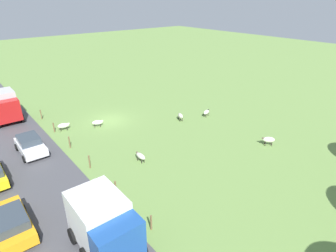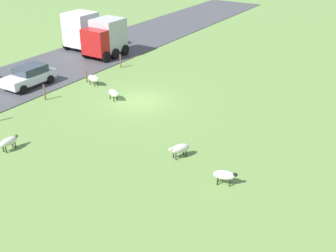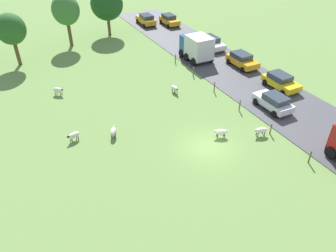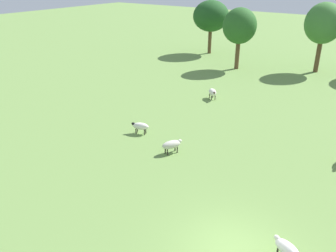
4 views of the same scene
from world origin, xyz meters
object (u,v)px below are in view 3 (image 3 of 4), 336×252
(car_2, at_px, (169,20))
(car_4, at_px, (242,60))
(sheep_1, at_px, (74,135))
(sheep_2, at_px, (58,90))
(tree_2, at_px, (11,29))
(sheep_0, at_px, (113,131))
(sheep_4, at_px, (261,130))
(sheep_3, at_px, (175,88))
(car_1, at_px, (211,42))
(car_3, at_px, (281,81))
(tree_1, at_px, (66,10))
(sheep_5, at_px, (221,132))
(car_0, at_px, (146,19))
(tree_0, at_px, (107,4))
(car_5, at_px, (274,101))
(truck_1, at_px, (197,47))

(car_2, distance_m, car_4, 18.64)
(sheep_1, distance_m, sheep_2, 8.65)
(tree_2, xyz_separation_m, car_4, (24.14, -13.25, -3.56))
(sheep_0, bearing_deg, sheep_4, -27.04)
(sheep_3, bearing_deg, sheep_4, -74.20)
(car_2, bearing_deg, car_1, -88.59)
(tree_2, xyz_separation_m, car_2, (23.91, 5.39, -3.55))
(sheep_1, xyz_separation_m, tree_2, (-2.08, 18.72, 3.93))
(car_3, bearing_deg, tree_1, 125.99)
(sheep_5, height_order, car_0, car_0)
(sheep_5, relative_size, tree_0, 0.18)
(car_2, height_order, car_4, car_2)
(sheep_4, bearing_deg, car_3, 36.91)
(sheep_1, relative_size, tree_1, 0.18)
(car_3, distance_m, car_5, 4.72)
(car_3, bearing_deg, car_1, 90.23)
(car_0, bearing_deg, truck_1, -91.07)
(car_4, distance_m, car_5, 10.07)
(car_4, bearing_deg, car_3, -89.01)
(sheep_3, height_order, tree_2, tree_2)
(tree_2, xyz_separation_m, car_0, (20.57, 7.31, -3.52))
(tree_0, bearing_deg, sheep_3, -89.87)
(tree_1, relative_size, car_0, 1.58)
(sheep_1, height_order, car_1, car_1)
(sheep_1, relative_size, car_0, 0.28)
(tree_2, distance_m, truck_1, 22.31)
(sheep_3, distance_m, truck_1, 9.26)
(sheep_1, bearing_deg, car_4, 13.95)
(sheep_5, xyz_separation_m, car_5, (7.16, 1.40, 0.35))
(sheep_2, height_order, car_0, car_0)
(sheep_4, xyz_separation_m, car_3, (7.69, 5.78, 0.32))
(sheep_0, bearing_deg, sheep_3, 27.79)
(car_1, bearing_deg, sheep_1, -150.90)
(sheep_0, bearing_deg, truck_1, 35.73)
(car_1, distance_m, car_2, 11.80)
(sheep_1, bearing_deg, tree_1, 76.80)
(truck_1, bearing_deg, car_2, 75.74)
(sheep_0, distance_m, car_0, 31.09)
(sheep_1, bearing_deg, sheep_4, -25.10)
(sheep_5, xyz_separation_m, car_4, (10.76, 10.81, 0.38))
(sheep_2, relative_size, tree_1, 0.17)
(sheep_2, xyz_separation_m, truck_1, (17.65, 1.17, 1.19))
(tree_2, xyz_separation_m, car_5, (20.54, -22.66, -3.59))
(sheep_3, relative_size, tree_1, 0.18)
(tree_0, xyz_separation_m, tree_2, (-13.62, -5.48, -0.06))
(car_5, bearing_deg, sheep_5, -168.93)
(sheep_4, xyz_separation_m, car_0, (4.02, 32.82, 0.39))
(sheep_1, relative_size, car_3, 0.29)
(tree_2, bearing_deg, sheep_0, -75.13)
(sheep_3, xyz_separation_m, car_3, (10.58, -4.44, 0.34))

